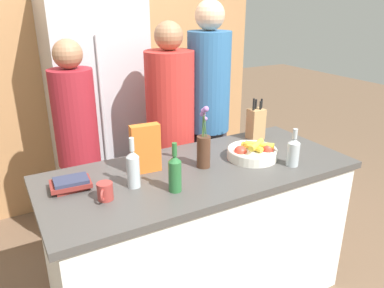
{
  "coord_description": "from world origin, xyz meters",
  "views": [
    {
      "loc": [
        -0.99,
        -1.68,
        1.83
      ],
      "look_at": [
        0.0,
        0.1,
        1.04
      ],
      "focal_mm": 35.0,
      "sensor_mm": 36.0,
      "label": 1
    }
  ],
  "objects": [
    {
      "name": "kitchen_island",
      "position": [
        0.0,
        0.0,
        0.46
      ],
      "size": [
        1.8,
        0.77,
        0.92
      ],
      "color": "silver",
      "rests_on": "ground_plane"
    },
    {
      "name": "back_wall_wood",
      "position": [
        0.0,
        1.7,
        1.3
      ],
      "size": [
        3.0,
        0.12,
        2.6
      ],
      "color": "#AD7A4C",
      "rests_on": "ground_plane"
    },
    {
      "name": "refrigerator",
      "position": [
        -0.2,
        1.34,
        0.97
      ],
      "size": [
        0.73,
        0.62,
        1.93
      ],
      "color": "#B7B7BC",
      "rests_on": "ground_plane"
    },
    {
      "name": "fruit_bowl",
      "position": [
        0.35,
        -0.02,
        0.96
      ],
      "size": [
        0.3,
        0.3,
        0.12
      ],
      "color": "silver",
      "rests_on": "kitchen_island"
    },
    {
      "name": "knife_block",
      "position": [
        0.59,
        0.25,
        1.03
      ],
      "size": [
        0.1,
        0.09,
        0.29
      ],
      "color": "tan",
      "rests_on": "kitchen_island"
    },
    {
      "name": "flower_vase",
      "position": [
        0.03,
        0.02,
        1.04
      ],
      "size": [
        0.08,
        0.08,
        0.37
      ],
      "color": "#4C2D1E",
      "rests_on": "kitchen_island"
    },
    {
      "name": "cereal_box",
      "position": [
        -0.28,
        0.12,
        1.06
      ],
      "size": [
        0.17,
        0.07,
        0.27
      ],
      "color": "orange",
      "rests_on": "kitchen_island"
    },
    {
      "name": "coffee_mug",
      "position": [
        -0.58,
        -0.08,
        0.96
      ],
      "size": [
        0.08,
        0.11,
        0.09
      ],
      "color": "#99332D",
      "rests_on": "kitchen_island"
    },
    {
      "name": "book_stack",
      "position": [
        -0.7,
        0.11,
        0.95
      ],
      "size": [
        0.21,
        0.15,
        0.06
      ],
      "color": "maroon",
      "rests_on": "kitchen_island"
    },
    {
      "name": "bottle_oil",
      "position": [
        -0.24,
        -0.17,
        1.02
      ],
      "size": [
        0.07,
        0.07,
        0.26
      ],
      "color": "#286633",
      "rests_on": "kitchen_island"
    },
    {
      "name": "bottle_vinegar",
      "position": [
        -0.41,
        -0.02,
        1.03
      ],
      "size": [
        0.07,
        0.07,
        0.27
      ],
      "color": "#B2BCC1",
      "rests_on": "kitchen_island"
    },
    {
      "name": "bottle_wine",
      "position": [
        0.49,
        -0.22,
        1.01
      ],
      "size": [
        0.07,
        0.07,
        0.23
      ],
      "color": "#B2BCC1",
      "rests_on": "kitchen_island"
    },
    {
      "name": "person_at_sink",
      "position": [
        -0.51,
        0.77,
        0.91
      ],
      "size": [
        0.28,
        0.28,
        1.6
      ],
      "rotation": [
        0.0,
        0.0,
        -0.09
      ],
      "color": "#383842",
      "rests_on": "ground_plane"
    },
    {
      "name": "person_in_blue",
      "position": [
        0.14,
        0.67,
        0.95
      ],
      "size": [
        0.35,
        0.35,
        1.7
      ],
      "rotation": [
        0.0,
        0.0,
        0.48
      ],
      "color": "#383842",
      "rests_on": "ground_plane"
    },
    {
      "name": "person_in_red_tee",
      "position": [
        0.46,
        0.67,
        1.04
      ],
      "size": [
        0.32,
        0.32,
        1.83
      ],
      "rotation": [
        0.0,
        0.0,
        0.19
      ],
      "color": "#383842",
      "rests_on": "ground_plane"
    }
  ]
}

